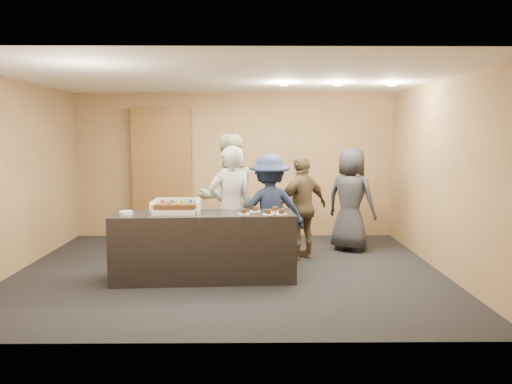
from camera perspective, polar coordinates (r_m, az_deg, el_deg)
room at (r=6.99m, az=-3.17°, el=1.78°), size 6.04×6.00×2.70m
serving_counter at (r=6.72m, az=-5.95°, el=-6.20°), size 2.44×0.84×0.90m
storage_cabinet at (r=9.54m, az=-10.68°, el=2.13°), size 1.10×0.15×2.43m
cake_box at (r=6.70m, az=-9.11°, el=-2.00°), size 0.62×0.43×0.18m
sheet_cake at (r=6.67m, az=-9.15°, el=-1.58°), size 0.52×0.36×0.11m
plate_stack at (r=6.71m, az=-14.63°, el=-2.31°), size 0.17×0.17×0.04m
slice_a at (r=6.51m, az=-1.40°, el=-2.35°), size 0.15×0.15×0.07m
slice_b at (r=6.72m, az=-0.10°, el=-2.06°), size 0.15×0.15×0.07m
slice_c at (r=6.48m, az=1.41°, el=-2.38°), size 0.15×0.15×0.07m
slice_d at (r=6.71m, az=2.15°, el=-2.08°), size 0.15×0.15×0.07m
slice_e at (r=6.50m, az=2.92°, el=-2.36°), size 0.15×0.15×0.07m
person_server_grey at (r=7.06m, az=-2.90°, el=-1.94°), size 0.74×0.58×1.78m
person_sage_man at (r=7.64m, az=-3.20°, el=-0.68°), size 1.14×1.02×1.94m
person_navy_man at (r=7.34m, az=1.55°, el=-2.12°), size 1.16×0.81×1.65m
person_brown_extra at (r=7.79m, az=5.32°, el=-1.73°), size 1.00×0.88×1.62m
person_dark_suit at (r=8.45m, az=10.78°, el=-0.84°), size 1.00×0.94×1.72m
ceiling_spotlights at (r=7.61m, az=9.35°, el=12.05°), size 1.72×0.12×0.03m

